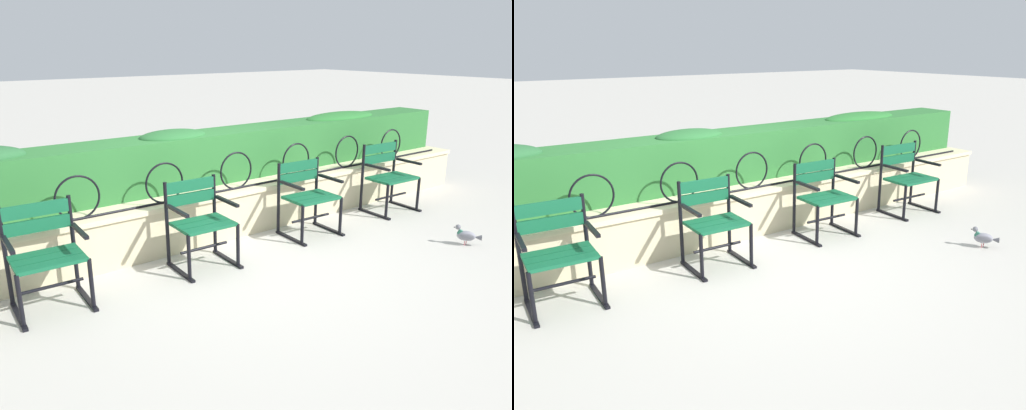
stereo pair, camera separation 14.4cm
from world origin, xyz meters
TOP-DOWN VIEW (x-y plane):
  - ground_plane at (0.00, 0.00)m, footprint 60.00×60.00m
  - stone_wall at (0.00, 0.79)m, footprint 8.13×0.41m
  - iron_arch_fence at (-0.20, 0.71)m, footprint 7.58×0.02m
  - hedge_row at (-0.05, 1.24)m, footprint 7.97×0.55m
  - park_chair_leftmost at (-1.97, 0.29)m, footprint 0.60×0.54m
  - park_chair_centre_left at (-0.55, 0.26)m, footprint 0.58×0.54m
  - park_chair_centre_right at (0.88, 0.29)m, footprint 0.62×0.55m
  - park_chair_rightmost at (2.30, 0.32)m, footprint 0.65×0.54m
  - pigeon_near_chairs at (2.00, -1.03)m, footprint 0.21×0.26m

SIDE VIEW (x-z plane):
  - ground_plane at x=0.00m, z-range 0.00..0.00m
  - pigeon_near_chairs at x=2.00m, z-range 0.00..0.22m
  - stone_wall at x=0.00m, z-range 0.00..0.54m
  - park_chair_centre_right at x=0.88m, z-range 0.04..0.86m
  - park_chair_centre_left at x=-0.55m, z-range 0.04..0.88m
  - park_chair_leftmost at x=-1.97m, z-range 0.03..0.89m
  - park_chair_rightmost at x=2.30m, z-range 0.03..0.90m
  - iron_arch_fence at x=-0.20m, z-range 0.51..0.93m
  - hedge_row at x=-0.05m, z-range 0.51..1.19m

